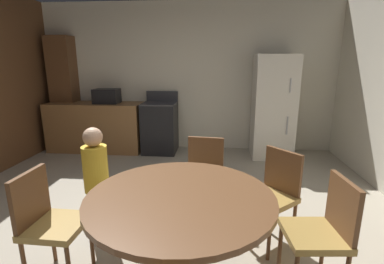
% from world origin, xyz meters
% --- Properties ---
extents(ground_plane, '(14.00, 14.00, 0.00)m').
position_xyz_m(ground_plane, '(0.00, 0.00, 0.00)').
color(ground_plane, '#A89E89').
extents(wall_back, '(5.72, 0.12, 2.70)m').
position_xyz_m(wall_back, '(0.00, 3.15, 1.35)').
color(wall_back, silver).
rests_on(wall_back, ground).
extents(kitchen_counter, '(1.74, 0.60, 0.90)m').
position_xyz_m(kitchen_counter, '(-1.69, 2.75, 0.45)').
color(kitchen_counter, olive).
rests_on(kitchen_counter, ground).
extents(pantry_column, '(0.44, 0.36, 2.10)m').
position_xyz_m(pantry_column, '(-2.34, 2.93, 1.05)').
color(pantry_column, brown).
rests_on(pantry_column, ground).
extents(oven_range, '(0.60, 0.60, 1.10)m').
position_xyz_m(oven_range, '(-0.47, 2.75, 0.47)').
color(oven_range, black).
rests_on(oven_range, ground).
extents(refrigerator, '(0.68, 0.68, 1.76)m').
position_xyz_m(refrigerator, '(1.53, 2.70, 0.88)').
color(refrigerator, silver).
rests_on(refrigerator, ground).
extents(microwave, '(0.44, 0.32, 0.26)m').
position_xyz_m(microwave, '(-1.44, 2.75, 1.03)').
color(microwave, black).
rests_on(microwave, kitchen_counter).
extents(dining_table, '(1.30, 1.30, 0.76)m').
position_xyz_m(dining_table, '(0.34, -0.49, 0.61)').
color(dining_table, brown).
rests_on(dining_table, ground).
extents(chair_northeast, '(0.56, 0.56, 0.87)m').
position_xyz_m(chair_northeast, '(1.10, 0.17, 0.50)').
color(chair_northeast, brown).
rests_on(chair_northeast, ground).
extents(chair_east, '(0.44, 0.44, 0.87)m').
position_xyz_m(chair_east, '(1.34, -0.39, 0.50)').
color(chair_east, brown).
rests_on(chair_east, ground).
extents(chair_north, '(0.44, 0.44, 0.87)m').
position_xyz_m(chair_north, '(0.45, 0.52, 0.50)').
color(chair_north, brown).
rests_on(chair_north, ground).
extents(chair_west, '(0.41, 0.41, 0.87)m').
position_xyz_m(chair_west, '(-0.67, -0.46, 0.50)').
color(chair_west, brown).
rests_on(chair_west, ground).
extents(person_child, '(0.30, 0.30, 1.09)m').
position_xyz_m(person_child, '(-0.50, 0.05, 0.58)').
color(person_child, '#3D4C84').
rests_on(person_child, ground).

